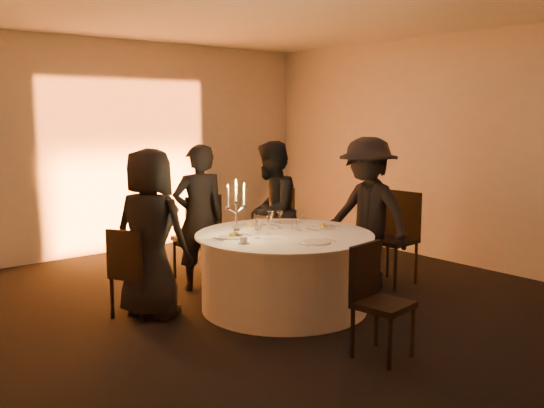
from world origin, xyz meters
TOP-DOWN VIEW (x-y plane):
  - floor at (0.00, 0.00)m, footprint 7.00×7.00m
  - ceiling at (0.00, 0.00)m, footprint 7.00×7.00m
  - wall_back at (0.00, 3.50)m, footprint 7.00×0.00m
  - wall_right at (3.00, 0.00)m, footprint 0.00×7.00m
  - uplighter_fixture at (0.00, 3.20)m, footprint 0.25×0.12m
  - banquet_table at (0.00, 0.00)m, footprint 1.80×1.80m
  - chair_left at (-1.34, 0.70)m, footprint 0.53×0.53m
  - chair_back_left at (-0.14, 1.38)m, footprint 0.49×0.49m
  - chair_back_right at (1.11, 1.38)m, footprint 0.61×0.61m
  - chair_right at (1.62, -0.11)m, footprint 0.50×0.50m
  - chair_front at (-0.22, -1.40)m, footprint 0.46×0.46m
  - guest_left at (-1.16, 0.63)m, footprint 0.84×0.96m
  - guest_back_left at (-0.30, 1.12)m, footprint 0.68×0.53m
  - guest_back_right at (0.57, 0.92)m, footprint 1.01×0.96m
  - guest_right at (1.17, -0.05)m, footprint 0.69×1.13m
  - plate_left at (-0.51, 0.18)m, footprint 0.36×0.27m
  - plate_back_left at (-0.04, 0.54)m, footprint 0.36×0.28m
  - plate_back_right at (0.38, 0.43)m, footprint 0.35×0.26m
  - plate_right at (0.52, -0.02)m, footprint 0.36×0.25m
  - plate_front at (-0.05, -0.53)m, footprint 0.36×0.26m
  - coffee_cup at (-0.59, -0.11)m, footprint 0.11×0.11m
  - candelabra at (-0.47, 0.17)m, footprint 0.24×0.12m
  - wine_glass_a at (-0.17, 0.04)m, footprint 0.07×0.07m
  - wine_glass_b at (-0.34, -0.00)m, footprint 0.07×0.07m
  - wine_glass_c at (0.04, 0.27)m, footprint 0.07×0.07m
  - wine_glass_d at (0.22, 0.03)m, footprint 0.07×0.07m
  - wine_glass_e at (0.14, 0.23)m, footprint 0.07×0.07m
  - tumbler_a at (0.28, 0.16)m, footprint 0.07×0.07m
  - tumbler_b at (-0.07, 0.34)m, footprint 0.07×0.07m

SIDE VIEW (x-z plane):
  - floor at x=0.00m, z-range 0.00..0.00m
  - uplighter_fixture at x=0.00m, z-range 0.00..0.10m
  - banquet_table at x=0.00m, z-range 0.00..0.77m
  - chair_left at x=-1.34m, z-range 0.05..0.94m
  - chair_front at x=-0.22m, z-range 0.06..0.98m
  - chair_back_right at x=1.11m, z-range 0.06..1.06m
  - chair_back_left at x=-0.14m, z-range 0.07..1.10m
  - chair_right at x=1.62m, z-range 0.07..1.14m
  - plate_back_right at x=0.38m, z-range 0.77..0.78m
  - plate_front at x=-0.05m, z-range 0.77..0.78m
  - plate_back_left at x=-0.04m, z-range 0.74..0.83m
  - plate_left at x=-0.51m, z-range 0.75..0.83m
  - plate_right at x=0.52m, z-range 0.75..0.83m
  - coffee_cup at x=-0.59m, z-range 0.77..0.83m
  - tumbler_a at x=0.28m, z-range 0.77..0.86m
  - tumbler_b at x=-0.07m, z-range 0.77..0.86m
  - guest_back_left at x=-0.30m, z-range 0.00..1.64m
  - guest_left at x=-1.16m, z-range 0.00..1.65m
  - guest_back_right at x=0.57m, z-range 0.00..1.65m
  - guest_right at x=1.17m, z-range 0.00..1.71m
  - wine_glass_a at x=-0.17m, z-range 0.81..1.00m
  - wine_glass_b at x=-0.34m, z-range 0.81..1.00m
  - wine_glass_c at x=0.04m, z-range 0.81..1.00m
  - wine_glass_d at x=0.22m, z-range 0.81..1.00m
  - wine_glass_e at x=0.14m, z-range 0.81..1.00m
  - candelabra at x=-0.47m, z-range 0.68..1.26m
  - wall_back at x=0.00m, z-range -2.00..5.00m
  - wall_right at x=3.00m, z-range -2.00..5.00m
  - ceiling at x=0.00m, z-range 3.00..3.00m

